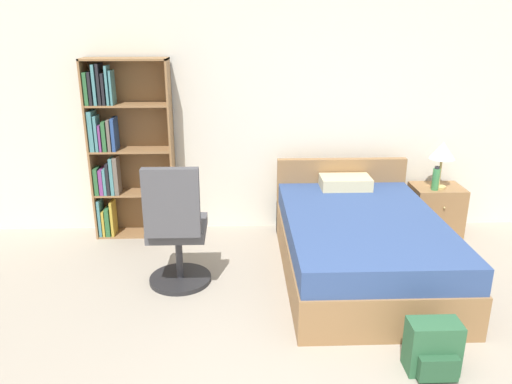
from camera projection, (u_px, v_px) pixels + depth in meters
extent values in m
cube|color=silver|center=(291.00, 109.00, 5.20)|extent=(9.00, 0.06, 2.60)
cube|color=olive|center=(92.00, 151.00, 5.07)|extent=(0.02, 0.28, 1.84)
cube|color=olive|center=(172.00, 151.00, 5.10)|extent=(0.02, 0.28, 1.84)
cube|color=brown|center=(135.00, 148.00, 5.21)|extent=(0.83, 0.01, 1.84)
cube|color=olive|center=(139.00, 233.00, 5.38)|extent=(0.79, 0.26, 0.02)
cube|color=teal|center=(101.00, 217.00, 5.26)|extent=(0.03, 0.18, 0.39)
cube|color=gold|center=(105.00, 222.00, 5.29)|extent=(0.02, 0.19, 0.27)
cube|color=#2D6638|center=(109.00, 220.00, 5.30)|extent=(0.04, 0.22, 0.30)
cube|color=gold|center=(114.00, 217.00, 5.28)|extent=(0.03, 0.20, 0.37)
cube|color=olive|center=(135.00, 193.00, 5.23)|extent=(0.79, 0.26, 0.02)
cube|color=#2D6638|center=(98.00, 181.00, 5.13)|extent=(0.04, 0.17, 0.28)
cube|color=#7A387F|center=(103.00, 181.00, 5.15)|extent=(0.04, 0.21, 0.26)
cube|color=teal|center=(106.00, 180.00, 5.14)|extent=(0.03, 0.20, 0.27)
cube|color=black|center=(110.00, 177.00, 5.15)|extent=(0.03, 0.22, 0.33)
cube|color=teal|center=(113.00, 176.00, 5.11)|extent=(0.03, 0.16, 0.38)
cube|color=#665B51|center=(117.00, 175.00, 5.11)|extent=(0.04, 0.16, 0.39)
cube|color=olive|center=(132.00, 150.00, 5.08)|extent=(0.79, 0.26, 0.02)
cube|color=teal|center=(93.00, 130.00, 4.98)|extent=(0.04, 0.21, 0.40)
cube|color=teal|center=(97.00, 133.00, 4.96)|extent=(0.03, 0.16, 0.35)
cube|color=#7A387F|center=(102.00, 137.00, 5.00)|extent=(0.02, 0.21, 0.26)
cube|color=#2D6638|center=(105.00, 136.00, 4.97)|extent=(0.04, 0.16, 0.30)
cube|color=#665B51|center=(110.00, 135.00, 4.98)|extent=(0.03, 0.18, 0.31)
cube|color=navy|center=(115.00, 134.00, 4.99)|extent=(0.03, 0.21, 0.33)
cube|color=olive|center=(128.00, 105.00, 4.93)|extent=(0.79, 0.26, 0.02)
cube|color=#2D6638|center=(87.00, 89.00, 4.82)|extent=(0.04, 0.16, 0.31)
cube|color=black|center=(92.00, 88.00, 4.84)|extent=(0.03, 0.20, 0.32)
cube|color=teal|center=(96.00, 84.00, 4.82)|extent=(0.03, 0.19, 0.39)
cube|color=black|center=(101.00, 84.00, 4.83)|extent=(0.03, 0.20, 0.39)
cube|color=black|center=(105.00, 89.00, 4.85)|extent=(0.03, 0.21, 0.30)
cube|color=teal|center=(108.00, 85.00, 4.81)|extent=(0.02, 0.16, 0.37)
cube|color=teal|center=(112.00, 87.00, 4.83)|extent=(0.02, 0.18, 0.33)
cube|color=olive|center=(124.00, 59.00, 4.79)|extent=(0.83, 0.28, 0.02)
cube|color=olive|center=(360.00, 257.00, 4.45)|extent=(1.35, 2.05, 0.36)
cube|color=#334C84|center=(362.00, 228.00, 4.36)|extent=(1.32, 2.01, 0.21)
cube|color=olive|center=(340.00, 196.00, 5.30)|extent=(1.35, 0.08, 0.82)
cube|color=beige|center=(345.00, 182.00, 5.03)|extent=(0.50, 0.30, 0.12)
cylinder|color=#232326|center=(181.00, 279.00, 4.40)|extent=(0.54, 0.54, 0.04)
cylinder|color=#333338|center=(179.00, 255.00, 4.33)|extent=(0.06, 0.06, 0.42)
cube|color=#4C4C51|center=(178.00, 228.00, 4.24)|extent=(0.48, 0.48, 0.10)
cube|color=#4C4C51|center=(171.00, 203.00, 3.87)|extent=(0.44, 0.08, 0.56)
cube|color=olive|center=(435.00, 210.00, 5.33)|extent=(0.52, 0.40, 0.52)
sphere|color=tan|center=(444.00, 208.00, 5.09)|extent=(0.02, 0.02, 0.02)
cylinder|color=tan|center=(438.00, 187.00, 5.21)|extent=(0.15, 0.15, 0.02)
cylinder|color=tan|center=(440.00, 172.00, 5.16)|extent=(0.02, 0.02, 0.29)
cone|color=silver|center=(443.00, 150.00, 5.08)|extent=(0.27, 0.27, 0.18)
cylinder|color=#3F8C4C|center=(436.00, 179.00, 5.11)|extent=(0.07, 0.07, 0.23)
cylinder|color=#2D2D33|center=(437.00, 168.00, 5.07)|extent=(0.05, 0.05, 0.03)
cube|color=#2D603D|center=(432.00, 346.00, 3.23)|extent=(0.33, 0.18, 0.36)
cube|color=#275234|center=(438.00, 369.00, 3.14)|extent=(0.25, 0.06, 0.16)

